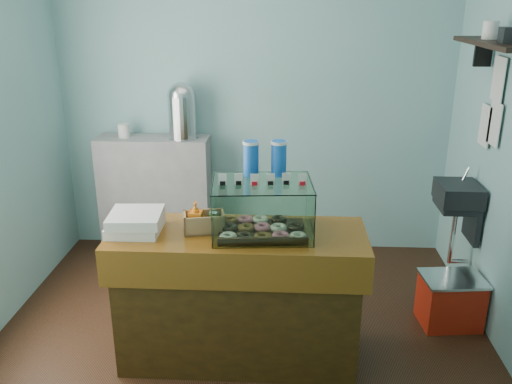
# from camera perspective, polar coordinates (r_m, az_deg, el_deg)

# --- Properties ---
(ground) EXTENTS (3.50, 3.50, 0.00)m
(ground) POSITION_cam_1_polar(r_m,az_deg,el_deg) (4.03, -1.47, -14.58)
(ground) COLOR black
(ground) RESTS_ON ground
(room_shell) EXTENTS (3.54, 3.04, 2.82)m
(room_shell) POSITION_cam_1_polar(r_m,az_deg,el_deg) (3.38, -1.27, 10.10)
(room_shell) COLOR #76AAAC
(room_shell) RESTS_ON ground
(counter) EXTENTS (1.60, 0.60, 0.90)m
(counter) POSITION_cam_1_polar(r_m,az_deg,el_deg) (3.57, -1.86, -10.81)
(counter) COLOR #452B0D
(counter) RESTS_ON ground
(back_shelf) EXTENTS (1.00, 0.32, 1.10)m
(back_shelf) POSITION_cam_1_polar(r_m,az_deg,el_deg) (5.08, -10.49, -0.37)
(back_shelf) COLOR #969699
(back_shelf) RESTS_ON ground
(display_case) EXTENTS (0.64, 0.49, 0.55)m
(display_case) POSITION_cam_1_polar(r_m,az_deg,el_deg) (3.32, 0.64, -1.36)
(display_case) COLOR #32190F
(display_case) RESTS_ON counter
(condiment_crate) EXTENTS (0.28, 0.20, 0.20)m
(condiment_crate) POSITION_cam_1_polar(r_m,az_deg,el_deg) (3.37, -5.69, -3.03)
(condiment_crate) COLOR #A27651
(condiment_crate) RESTS_ON counter
(pastry_boxes) EXTENTS (0.34, 0.34, 0.13)m
(pastry_boxes) POSITION_cam_1_polar(r_m,az_deg,el_deg) (3.44, -12.57, -3.10)
(pastry_boxes) COLOR silver
(pastry_boxes) RESTS_ON counter
(coffee_urn) EXTENTS (0.27, 0.27, 0.50)m
(coffee_urn) POSITION_cam_1_polar(r_m,az_deg,el_deg) (4.80, -7.79, 8.63)
(coffee_urn) COLOR silver
(coffee_urn) RESTS_ON back_shelf
(red_cooler) EXTENTS (0.46, 0.37, 0.38)m
(red_cooler) POSITION_cam_1_polar(r_m,az_deg,el_deg) (4.27, 19.78, -10.70)
(red_cooler) COLOR red
(red_cooler) RESTS_ON ground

